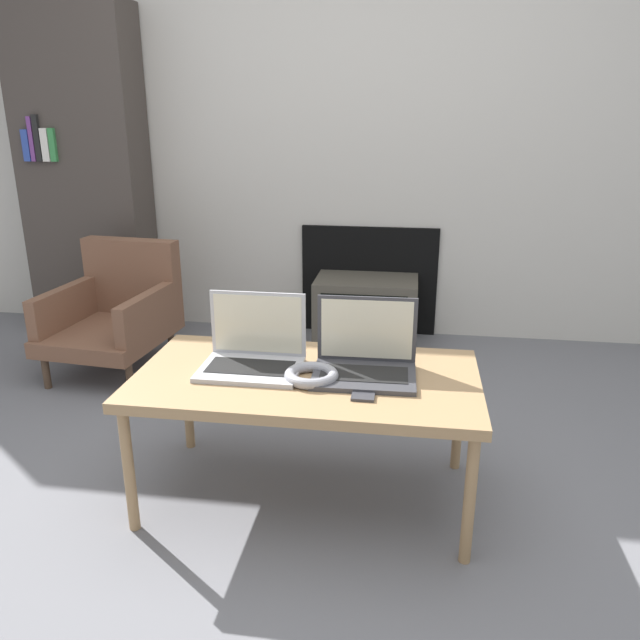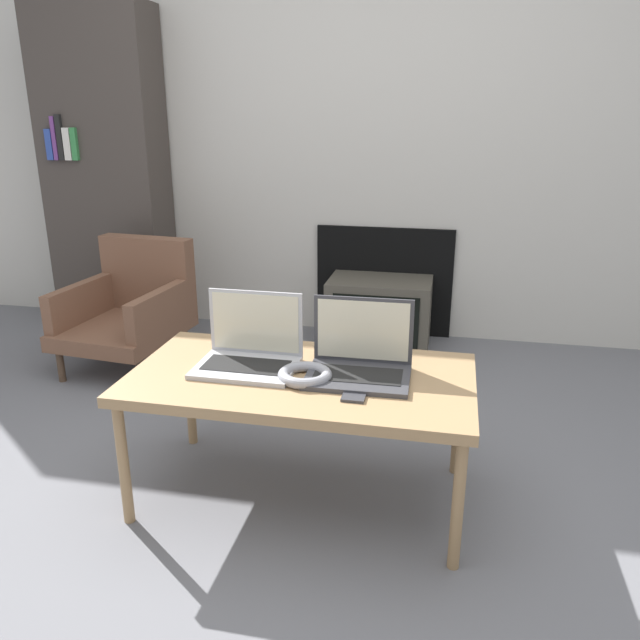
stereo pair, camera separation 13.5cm
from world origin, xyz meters
TOP-DOWN VIEW (x-y plane):
  - ground_plane at (0.00, 0.00)m, footprint 14.00×14.00m
  - wall_back at (0.00, 2.06)m, footprint 7.00×0.08m
  - table at (0.00, 0.25)m, footprint 1.14×0.61m
  - laptop_left at (-0.19, 0.29)m, footprint 0.34×0.25m
  - laptop_right at (0.19, 0.29)m, footprint 0.34×0.26m
  - headphones at (0.02, 0.20)m, footprint 0.18×0.18m
  - phone at (0.20, 0.13)m, footprint 0.07×0.13m
  - tv at (0.08, 1.82)m, footprint 0.58×0.38m
  - armchair at (-1.19, 1.31)m, footprint 0.59×0.68m
  - bookshelf at (-1.59, 1.86)m, footprint 0.70×0.32m

SIDE VIEW (x-z plane):
  - ground_plane at x=0.00m, z-range 0.00..0.00m
  - tv at x=0.08m, z-range 0.00..0.39m
  - armchair at x=-1.19m, z-range -0.01..0.63m
  - table at x=0.00m, z-range 0.20..0.67m
  - phone at x=0.20m, z-range 0.47..0.48m
  - headphones at x=0.02m, z-range 0.47..0.50m
  - laptop_left at x=-0.19m, z-range 0.40..0.64m
  - laptop_right at x=0.19m, z-range 0.40..0.64m
  - bookshelf at x=-1.59m, z-range 0.00..1.87m
  - wall_back at x=0.00m, z-range -0.01..2.59m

